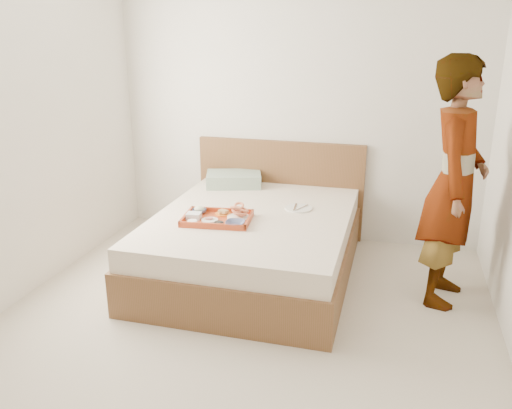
{
  "coord_description": "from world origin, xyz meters",
  "views": [
    {
      "loc": [
        0.95,
        -2.9,
        1.96
      ],
      "look_at": [
        -0.1,
        0.9,
        0.65
      ],
      "focal_mm": 36.69,
      "sensor_mm": 36.0,
      "label": 1
    }
  ],
  "objects_px": {
    "person": "(454,184)",
    "bed": "(253,244)",
    "dinner_plate": "(299,208)",
    "tray": "(217,218)"
  },
  "relations": [
    {
      "from": "person",
      "to": "bed",
      "type": "bearing_deg",
      "value": 100.32
    },
    {
      "from": "bed",
      "to": "dinner_plate",
      "type": "xyz_separation_m",
      "value": [
        0.33,
        0.23,
        0.27
      ]
    },
    {
      "from": "person",
      "to": "tray",
      "type": "bearing_deg",
      "value": 108.03
    },
    {
      "from": "tray",
      "to": "person",
      "type": "bearing_deg",
      "value": 0.46
    },
    {
      "from": "bed",
      "to": "person",
      "type": "relative_size",
      "value": 1.1
    },
    {
      "from": "dinner_plate",
      "to": "person",
      "type": "distance_m",
      "value": 1.27
    },
    {
      "from": "tray",
      "to": "dinner_plate",
      "type": "distance_m",
      "value": 0.73
    },
    {
      "from": "bed",
      "to": "dinner_plate",
      "type": "bearing_deg",
      "value": 34.34
    },
    {
      "from": "dinner_plate",
      "to": "person",
      "type": "xyz_separation_m",
      "value": [
        1.18,
        -0.25,
        0.38
      ]
    },
    {
      "from": "dinner_plate",
      "to": "person",
      "type": "bearing_deg",
      "value": -11.84
    }
  ]
}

